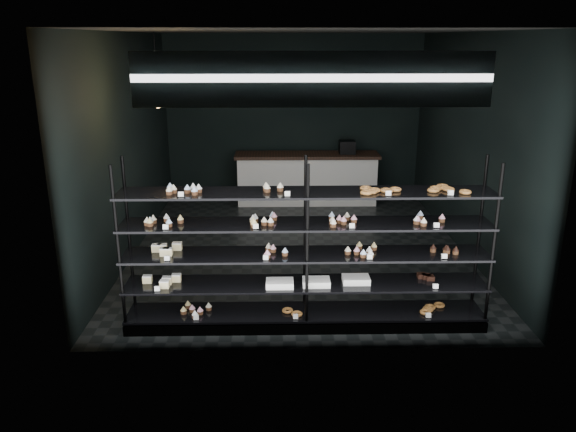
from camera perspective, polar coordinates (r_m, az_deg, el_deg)
The scene contains 5 objects.
room at distance 8.31m, azimuth 1.16°, elevation 7.16°, with size 5.01×6.01×3.20m.
display_shelf at distance 6.24m, azimuth 1.57°, elevation -5.82°, with size 4.00×0.50×1.91m.
signage at distance 5.26m, azimuth 2.53°, elevation 13.69°, with size 3.30×0.05×0.50m.
pendant_lamp at distance 7.18m, azimuth -13.09°, elevation 11.92°, with size 0.32×0.32×0.89m.
service_counter at distance 10.99m, azimuth 1.97°, elevation 3.90°, with size 2.77×0.65×1.23m.
Camera 1 is at (-0.33, -8.16, 3.11)m, focal length 35.00 mm.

